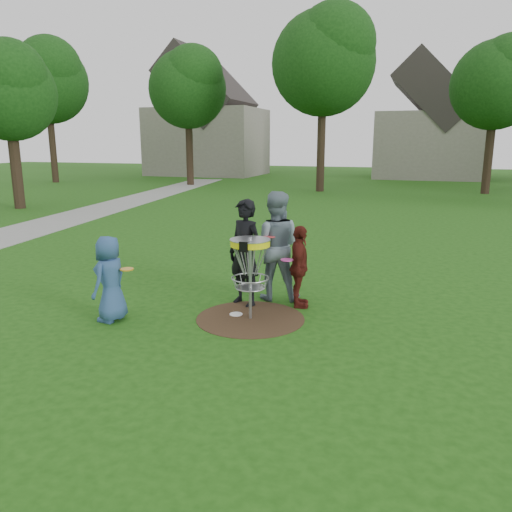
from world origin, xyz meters
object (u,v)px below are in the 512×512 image
(player_maroon, at_px, (299,267))
(player_black, at_px, (245,253))
(player_blue, at_px, (110,279))
(disc_golf_basket, at_px, (250,259))
(player_grey, at_px, (275,246))

(player_maroon, bearing_deg, player_black, 87.44)
(player_blue, distance_m, disc_golf_basket, 2.29)
(player_black, bearing_deg, disc_golf_basket, -39.54)
(player_grey, height_order, disc_golf_basket, player_grey)
(player_black, height_order, player_grey, player_grey)
(player_black, relative_size, player_maroon, 1.30)
(disc_golf_basket, bearing_deg, player_maroon, 54.42)
(player_blue, relative_size, player_maroon, 0.97)
(player_maroon, relative_size, disc_golf_basket, 1.05)
(player_black, bearing_deg, player_grey, 74.67)
(player_black, bearing_deg, player_blue, -116.23)
(player_blue, distance_m, player_grey, 2.96)
(player_black, height_order, disc_golf_basket, player_black)
(player_blue, relative_size, player_grey, 0.70)
(disc_golf_basket, bearing_deg, player_grey, 86.32)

